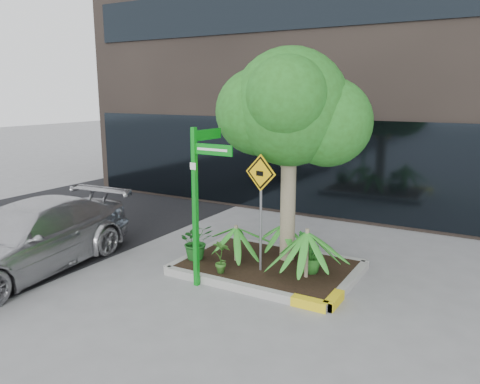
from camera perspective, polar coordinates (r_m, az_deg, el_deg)
The scene contains 14 objects.
ground at distance 9.05m, azimuth 1.38°, elevation -9.95°, with size 80.00×80.00×0.00m, color gray.
asphalt_road at distance 13.26m, azimuth -24.18°, elevation -3.81°, with size 7.00×80.00×0.01m, color black.
planter at distance 9.14m, azimuth 3.50°, elevation -9.06°, with size 3.35×2.36×0.15m.
tree at distance 8.89m, azimuth 6.16°, elevation 10.23°, with size 2.85×2.52×4.27m.
palm_front at distance 8.33m, azimuth 8.20°, elevation -4.85°, with size 1.01×1.01×1.12m.
palm_left at distance 9.10m, azimuth -0.49°, elevation -4.37°, with size 0.80×0.80×0.89m.
palm_back at distance 9.48m, azimuth 5.37°, elevation -3.95°, with size 0.77×0.77×0.85m.
parked_car at distance 9.86m, azimuth -24.50°, elevation -5.16°, with size 1.84×4.52×1.31m, color silver.
shrub_a at distance 9.32m, azimuth -5.34°, elevation -6.00°, with size 0.65×0.65×0.72m, color #18541A.
shrub_b at distance 8.70m, azimuth 8.64°, elevation -7.47°, with size 0.39×0.39×0.70m, color #266B20.
shrub_c at distance 8.59m, azimuth -2.30°, elevation -7.84°, with size 0.33×0.33×0.64m, color #316720.
shrub_d at distance 9.04m, azimuth 8.13°, elevation -6.72°, with size 0.38×0.38×0.70m, color #1E6923.
street_sign_post at distance 8.08m, azimuth -4.98°, elevation 0.26°, with size 0.84×0.83×2.82m.
cattle_sign at distance 8.40m, azimuth 2.54°, elevation -0.13°, with size 0.66×0.15×2.17m.
Camera 1 is at (3.99, -7.38, 3.39)m, focal length 35.00 mm.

